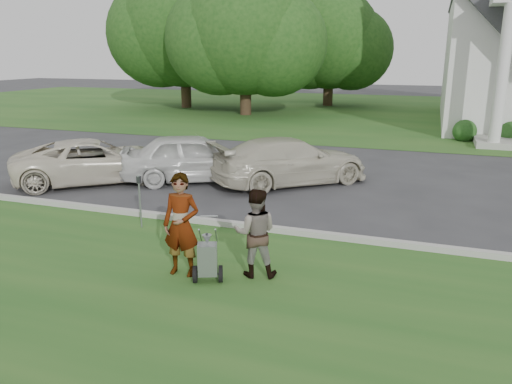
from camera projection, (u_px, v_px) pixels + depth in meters
The scene contains 14 objects.
ground at pixel (236, 237), 11.33m from camera, with size 120.00×120.00×0.00m, color #333335.
grass_strip at pixel (172, 294), 8.60m from camera, with size 80.00×7.00×0.01m, color #22521C.
church_lawn at pixel (374, 111), 35.87m from camera, with size 80.00×30.00×0.01m, color #22521C.
curb at pixel (244, 226), 11.81m from camera, with size 80.00×0.18×0.15m, color #9E9E93.
tree_left at pixel (245, 36), 32.51m from camera, with size 10.63×8.40×9.71m.
tree_far at pixel (184, 30), 37.00m from camera, with size 11.64×9.20×10.73m.
tree_back at pixel (330, 44), 38.60m from camera, with size 9.61×7.60×8.89m.
striping_cart at pixel (208, 260), 8.98m from camera, with size 0.80×1.14×0.99m.
person_left at pixel (181, 226), 9.14m from camera, with size 0.71×0.46×1.94m, color #999999.
person_right at pixel (255, 234), 9.13m from camera, with size 0.81×0.63×1.67m, color #999999.
parking_meter_near at pixel (140, 195), 11.69m from camera, with size 0.09×0.08×1.29m.
car_a at pixel (94, 161), 16.00m from camera, with size 2.29×4.98×1.38m, color beige.
car_b at pixel (194, 158), 16.04m from camera, with size 1.85×4.60×1.57m, color silver.
car_c at pixel (290, 161), 15.78m from camera, with size 2.06×5.07×1.47m, color beige.
Camera 1 is at (3.97, -9.89, 4.01)m, focal length 35.00 mm.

